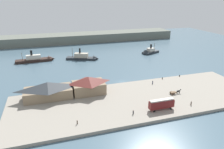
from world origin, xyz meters
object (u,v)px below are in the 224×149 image
(pedestrian_near_east_shed, at_px, (153,82))
(ferry_approaching_east, at_px, (149,52))
(pedestrian_by_tram, at_px, (191,103))
(ferry_shed_central_terminal, at_px, (89,85))
(street_tram, at_px, (162,104))
(ferry_mid_harbor, at_px, (38,59))
(ferry_outer_harbor, at_px, (85,58))
(pedestrian_walking_west, at_px, (77,122))
(horse_cart, at_px, (175,92))
(pedestrian_at_waters_edge, at_px, (133,112))
(mooring_post_center_east, at_px, (162,78))
(mooring_post_east, at_px, (180,76))
(ferry_shed_customs_shed, at_px, (48,90))

(pedestrian_near_east_shed, bearing_deg, ferry_approaching_east, 64.87)
(pedestrian_by_tram, bearing_deg, ferry_shed_central_terminal, 147.40)
(street_tram, relative_size, ferry_mid_harbor, 0.39)
(ferry_outer_harbor, bearing_deg, street_tram, -79.25)
(pedestrian_walking_west, bearing_deg, ferry_shed_central_terminal, 69.35)
(ferry_shed_central_terminal, bearing_deg, horse_cart, -19.21)
(ferry_shed_central_terminal, height_order, ferry_mid_harbor, ferry_shed_central_terminal)
(pedestrian_at_waters_edge, bearing_deg, mooring_post_center_east, 44.59)
(horse_cart, distance_m, pedestrian_at_waters_edge, 27.06)
(pedestrian_by_tram, height_order, mooring_post_east, pedestrian_by_tram)
(pedestrian_walking_west, height_order, ferry_mid_harbor, ferry_mid_harbor)
(pedestrian_near_east_shed, xyz_separation_m, ferry_approaching_east, (27.20, 57.97, -0.67))
(ferry_shed_central_terminal, distance_m, ferry_mid_harbor, 66.93)
(street_tram, xyz_separation_m, pedestrian_at_waters_edge, (-11.74, 0.10, -1.77))
(ferry_shed_customs_shed, xyz_separation_m, street_tram, (41.69, -23.60, -1.18))
(pedestrian_walking_west, relative_size, ferry_mid_harbor, 0.06)
(mooring_post_east, bearing_deg, ferry_approaching_east, 81.33)
(ferry_shed_central_terminal, xyz_separation_m, horse_cart, (37.13, -12.93, -3.04))
(ferry_shed_central_terminal, distance_m, pedestrian_walking_west, 25.47)
(ferry_shed_customs_shed, xyz_separation_m, pedestrian_at_waters_edge, (29.95, -23.50, -2.95))
(pedestrian_at_waters_edge, height_order, mooring_post_east, pedestrian_at_waters_edge)
(horse_cart, height_order, mooring_post_center_east, horse_cart)
(pedestrian_walking_west, xyz_separation_m, mooring_post_center_east, (49.83, 28.53, -0.29))
(ferry_shed_central_terminal, bearing_deg, ferry_mid_harbor, 110.41)
(ferry_shed_customs_shed, relative_size, ferry_shed_central_terminal, 1.41)
(pedestrian_by_tram, relative_size, mooring_post_east, 1.92)
(ferry_shed_customs_shed, distance_m, ferry_approaching_east, 97.22)
(ferry_shed_customs_shed, xyz_separation_m, pedestrian_near_east_shed, (50.52, 0.32, -2.93))
(ferry_approaching_east, bearing_deg, horse_cart, -107.75)
(ferry_shed_customs_shed, height_order, ferry_mid_harbor, ferry_shed_customs_shed)
(ferry_mid_harbor, bearing_deg, ferry_shed_customs_shed, -84.94)
(ferry_shed_central_terminal, bearing_deg, mooring_post_center_east, 6.82)
(horse_cart, height_order, ferry_mid_harbor, ferry_mid_harbor)
(street_tram, height_order, ferry_mid_harbor, ferry_mid_harbor)
(mooring_post_east, height_order, mooring_post_center_east, same)
(pedestrian_near_east_shed, distance_m, mooring_post_east, 19.74)
(street_tram, distance_m, ferry_mid_harbor, 98.29)
(ferry_shed_central_terminal, height_order, ferry_approaching_east, ferry_shed_central_terminal)
(horse_cart, distance_m, ferry_outer_harbor, 75.71)
(ferry_shed_central_terminal, height_order, street_tram, ferry_shed_central_terminal)
(mooring_post_center_east, bearing_deg, ferry_outer_harbor, 121.72)
(street_tram, height_order, mooring_post_east, street_tram)
(pedestrian_by_tram, relative_size, pedestrian_at_waters_edge, 0.99)
(ferry_shed_customs_shed, relative_size, pedestrian_near_east_shed, 11.39)
(pedestrian_near_east_shed, xyz_separation_m, ferry_mid_harbor, (-56.06, 62.25, -0.52))
(ferry_shed_central_terminal, bearing_deg, ferry_approaching_east, 44.23)
(pedestrian_at_waters_edge, relative_size, ferry_approaching_east, 0.11)
(ferry_shed_central_terminal, distance_m, pedestrian_near_east_shed, 32.91)
(pedestrian_near_east_shed, xyz_separation_m, pedestrian_by_tram, (4.69, -24.33, -0.03))
(ferry_mid_harbor, bearing_deg, pedestrian_by_tram, -54.95)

